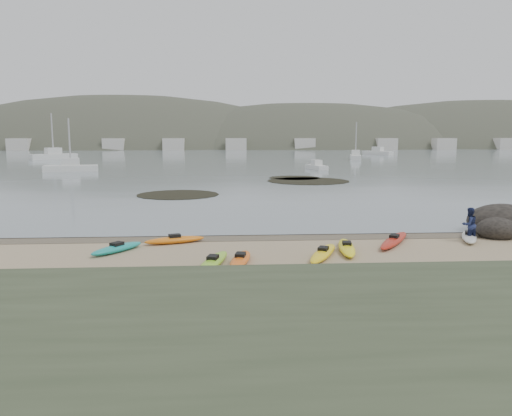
{
  "coord_description": "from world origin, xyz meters",
  "views": [
    {
      "loc": [
        -1.68,
        -26.22,
        5.4
      ],
      "look_at": [
        0.0,
        0.0,
        1.5
      ],
      "focal_mm": 35.0,
      "sensor_mm": 36.0,
      "label": 1
    }
  ],
  "objects": [
    {
      "name": "bluff",
      "position": [
        0.0,
        -17.5,
        1.0
      ],
      "size": [
        60.0,
        8.0,
        2.0
      ],
      "primitive_type": "cube",
      "color": "#475138",
      "rests_on": "ground"
    },
    {
      "name": "person_east",
      "position": [
        10.67,
        -2.18,
        0.87
      ],
      "size": [
        1.01,
        0.88,
        1.75
      ],
      "primitive_type": "imported",
      "rotation": [
        0.0,
        0.0,
        3.44
      ],
      "color": "navy",
      "rests_on": "ground"
    },
    {
      "name": "kelp_mats",
      "position": [
        3.77,
        27.98,
        0.03
      ],
      "size": [
        22.21,
        23.27,
        0.04
      ],
      "color": "black",
      "rests_on": "water"
    },
    {
      "name": "water",
      "position": [
        0.0,
        300.0,
        0.01
      ],
      "size": [
        1200.0,
        1200.0,
        0.0
      ],
      "primitive_type": "plane",
      "color": "slate",
      "rests_on": "ground"
    },
    {
      "name": "wet_sand",
      "position": [
        0.0,
        -0.3,
        0.0
      ],
      "size": [
        60.0,
        60.0,
        0.0
      ],
      "primitive_type": "plane",
      "color": "brown",
      "rests_on": "ground"
    },
    {
      "name": "far_town",
      "position": [
        6.0,
        145.0,
        2.0
      ],
      "size": [
        199.0,
        5.0,
        4.0
      ],
      "color": "beige",
      "rests_on": "ground"
    },
    {
      "name": "far_hills",
      "position": [
        39.38,
        193.97,
        -15.93
      ],
      "size": [
        550.0,
        135.0,
        80.0
      ],
      "color": "#384235",
      "rests_on": "ground"
    },
    {
      "name": "ground",
      "position": [
        0.0,
        0.0,
        0.0
      ],
      "size": [
        600.0,
        600.0,
        0.0
      ],
      "primitive_type": "plane",
      "color": "tan",
      "rests_on": "ground"
    },
    {
      "name": "moored_boats",
      "position": [
        -3.74,
        78.34,
        0.58
      ],
      "size": [
        84.79,
        60.83,
        1.34
      ],
      "color": "silver",
      "rests_on": "ground"
    },
    {
      "name": "kayaks",
      "position": [
        1.64,
        -3.78,
        0.17
      ],
      "size": [
        19.63,
        7.84,
        0.34
      ],
      "color": "orange",
      "rests_on": "ground"
    }
  ]
}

